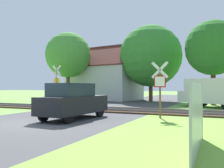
{
  "coord_description": "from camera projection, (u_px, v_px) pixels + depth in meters",
  "views": [
    {
      "loc": [
        7.66,
        -8.57,
        1.61
      ],
      "look_at": [
        0.5,
        7.56,
        1.8
      ],
      "focal_mm": 40.0,
      "sensor_mm": 36.0,
      "label": 1
    }
  ],
  "objects": [
    {
      "name": "mail_truck",
      "position": [
        212.0,
        91.0,
        19.32
      ],
      "size": [
        5.16,
        4.11,
        2.24
      ],
      "rotation": [
        0.0,
        0.0,
        1.03
      ],
      "color": "silver",
      "rests_on": "ground"
    },
    {
      "name": "tree_right",
      "position": [
        213.0,
        48.0,
        21.73
      ],
      "size": [
        4.82,
        4.82,
        7.43
      ],
      "color": "#513823",
      "rests_on": "ground"
    },
    {
      "name": "grass_verge",
      "position": [
        185.0,
        150.0,
        6.34
      ],
      "size": [
        6.0,
        20.0,
        0.01
      ],
      "primitive_type": "cube",
      "color": "#75A83B",
      "rests_on": "ground"
    },
    {
      "name": "ground_plane",
      "position": [
        32.0,
        123.0,
        10.92
      ],
      "size": [
        160.0,
        160.0,
        0.0
      ],
      "primitive_type": "plane",
      "color": "#6B9942"
    },
    {
      "name": "house",
      "position": [
        104.0,
        81.0,
        30.93
      ],
      "size": [
        9.48,
        6.95,
        6.68
      ],
      "rotation": [
        0.0,
        0.0,
        -0.16
      ],
      "color": "#B7B7BC",
      "rests_on": "ground"
    },
    {
      "name": "fence_panel",
      "position": [
        198.0,
        118.0,
        6.13
      ],
      "size": [
        0.11,
        3.47,
        1.7
      ],
      "rotation": [
        0.0,
        0.0,
        1.59
      ],
      "color": "#9E9EA5",
      "rests_on": "ground"
    },
    {
      "name": "road_asphalt",
      "position": [
        59.0,
        118.0,
        12.75
      ],
      "size": [
        7.57,
        80.0,
        0.01
      ],
      "primitive_type": "cube",
      "color": "#424244",
      "rests_on": "ground"
    },
    {
      "name": "crossing_sign_far",
      "position": [
        56.0,
        82.0,
        20.83
      ],
      "size": [
        0.88,
        0.15,
        3.4
      ],
      "rotation": [
        0.0,
        0.0,
        -0.07
      ],
      "color": "#9E9EA5",
      "rests_on": "ground"
    },
    {
      "name": "parked_car",
      "position": [
        73.0,
        101.0,
        12.33
      ],
      "size": [
        1.91,
        4.1,
        1.78
      ],
      "rotation": [
        0.0,
        0.0,
        -0.07
      ],
      "color": "black",
      "rests_on": "ground"
    },
    {
      "name": "stop_sign_near",
      "position": [
        160.0,
        85.0,
        12.73
      ],
      "size": [
        0.88,
        0.15,
        2.9
      ],
      "rotation": [
        0.0,
        0.0,
        3.15
      ],
      "color": "brown",
      "rests_on": "ground"
    },
    {
      "name": "rail_track",
      "position": [
        99.0,
        110.0,
        16.91
      ],
      "size": [
        60.0,
        2.6,
        0.22
      ],
      "color": "#422D1E",
      "rests_on": "ground"
    },
    {
      "name": "tree_center",
      "position": [
        151.0,
        56.0,
        27.4
      ],
      "size": [
        6.81,
        6.81,
        8.4
      ],
      "color": "#513823",
      "rests_on": "ground"
    },
    {
      "name": "tree_left",
      "position": [
        68.0,
        55.0,
        28.87
      ],
      "size": [
        5.22,
        5.22,
        7.9
      ],
      "color": "#513823",
      "rests_on": "ground"
    }
  ]
}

